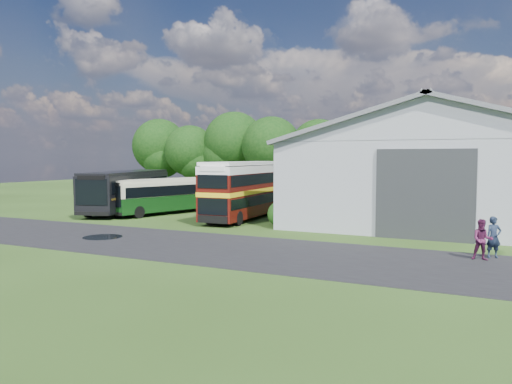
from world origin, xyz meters
The scene contains 17 objects.
ground centered at (0.00, 0.00, 0.00)m, with size 120.00×120.00×0.00m, color #223711.
asphalt_road centered at (3.00, -3.00, 0.00)m, with size 60.00×8.00×0.02m, color black.
puddle centered at (-1.50, -3.00, 0.00)m, with size 2.20×2.20×0.01m, color black.
storage_shed centered at (15.00, 15.98, 4.17)m, with size 18.80×24.80×8.15m.
tree_left_a centered at (-18.00, 24.50, 5.87)m, with size 6.46×6.46×9.12m.
tree_left_b centered at (-13.00, 23.50, 5.25)m, with size 5.78×5.78×8.16m.
tree_mid centered at (-8.00, 24.80, 6.18)m, with size 6.80×6.80×9.60m.
tree_right_a centered at (-3.00, 23.80, 5.69)m, with size 6.26×6.26×8.83m.
tree_right_b centered at (2.00, 24.60, 5.44)m, with size 5.98×5.98×8.45m.
shrub_front centered at (5.60, 6.00, 0.00)m, with size 1.70×1.70×1.70m, color #194714.
shrub_mid centered at (5.60, 8.00, 0.00)m, with size 1.60×1.60×1.60m, color #194714.
shrub_back centered at (5.60, 10.00, 0.00)m, with size 1.80×1.80×1.80m, color #194714.
bus_green_single centered at (-5.36, 8.70, 1.50)m, with size 5.13×10.44×2.81m.
bus_maroon_double centered at (1.87, 7.95, 2.11)m, with size 3.01×9.94×4.22m.
bus_dark_single centered at (-9.28, 8.29, 1.80)m, with size 6.19×12.56×3.38m.
visitor_a centered at (18.49, 0.21, 0.94)m, with size 0.68×0.45×1.87m, color #172134.
visitor_b centered at (18.04, -0.60, 0.90)m, with size 0.88×0.68×1.81m, color #491736.
Camera 1 is at (18.53, -24.41, 4.54)m, focal length 35.00 mm.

